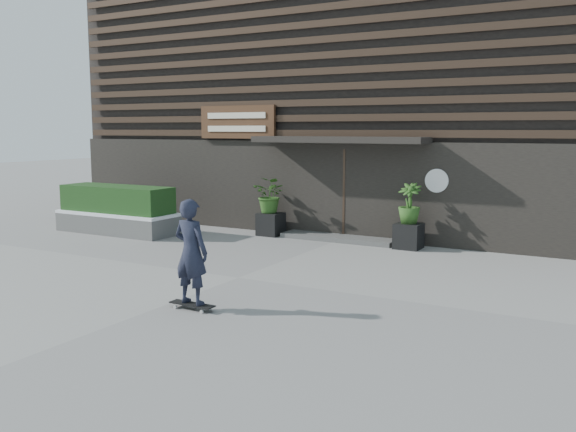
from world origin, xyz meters
The scene contains 11 objects.
ground centered at (0.00, 0.00, 0.00)m, with size 80.00×80.00×0.00m, color gray.
entrance_step centered at (0.00, 4.60, 0.06)m, with size 3.00×0.80×0.12m, color #4A4A47.
planter_pot_left centered at (-1.90, 4.40, 0.30)m, with size 0.60×0.60×0.60m, color black.
bamboo_left centered at (-1.90, 4.40, 1.08)m, with size 0.86×0.75×0.96m, color #2D591E.
planter_pot_right centered at (1.90, 4.40, 0.30)m, with size 0.60×0.60×0.60m, color black.
bamboo_right centered at (1.90, 4.40, 1.08)m, with size 0.54×0.54×0.96m, color #2D591E.
raised_bed centered at (-5.78, 2.73, 0.25)m, with size 3.50×1.20×0.50m, color #4F4F4C.
snow_layer centered at (-5.78, 2.73, 0.54)m, with size 3.50×1.20×0.08m, color white.
hedge centered at (-5.78, 2.73, 0.93)m, with size 3.30×1.00×0.70m, color #173914.
building centered at (0.00, 9.96, 3.99)m, with size 18.00×11.00×8.00m.
skateboarder centered at (0.53, -2.10, 0.92)m, with size 0.78×0.42×1.75m.
Camera 1 is at (6.44, -9.58, 2.82)m, focal length 38.57 mm.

